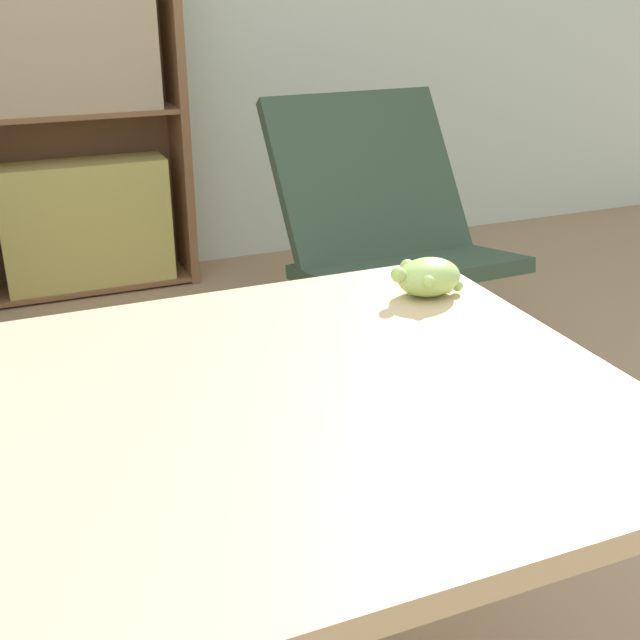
# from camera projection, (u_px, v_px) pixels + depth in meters

# --- Properties ---
(dining_table) EXTENTS (1.33, 0.83, 0.74)m
(dining_table) POSITION_uv_depth(u_px,v_px,m) (157.00, 482.00, 1.07)
(dining_table) COLOR #D1B27F
(dining_table) RESTS_ON ground_plane
(grape_bunch) EXTENTS (0.14, 0.10, 0.07)m
(grape_bunch) POSITION_uv_depth(u_px,v_px,m) (428.00, 277.00, 1.43)
(grape_bunch) COLOR #A8CC66
(grape_bunch) RESTS_ON dining_table
(lounge_chair_far) EXTENTS (0.70, 0.78, 0.88)m
(lounge_chair_far) POSITION_uv_depth(u_px,v_px,m) (388.00, 277.00, 2.82)
(lounge_chair_far) COLOR black
(lounge_chair_far) RESTS_ON ground_plane
(bookshelf) EXTENTS (0.89, 0.29, 1.50)m
(bookshelf) POSITION_uv_depth(u_px,v_px,m) (75.00, 129.00, 3.25)
(bookshelf) COLOR brown
(bookshelf) RESTS_ON ground_plane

